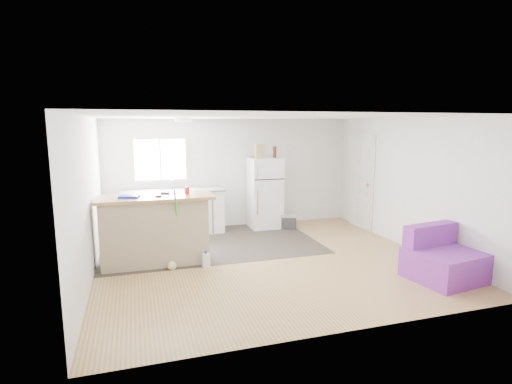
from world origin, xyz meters
TOP-DOWN VIEW (x-y plane):
  - room at (0.00, 0.00)m, footprint 5.51×5.01m
  - vinyl_zone at (-0.73, 1.25)m, footprint 4.05×2.50m
  - window at (-1.55, 2.49)m, footprint 1.18×0.06m
  - interior_door at (2.72, 1.55)m, footprint 0.11×0.92m
  - ceiling_fixture at (-1.20, 1.20)m, footprint 0.30×0.30m
  - kitchen_cabinets at (-1.33, 2.17)m, footprint 2.11×0.69m
  - peninsula at (-1.80, 0.41)m, footprint 1.86×0.73m
  - refrigerator at (0.67, 2.16)m, footprint 0.69×0.66m
  - cooler at (1.11, 1.92)m, footprint 0.49×0.41m
  - purple_seat at (2.23, -1.52)m, footprint 1.06×1.01m
  - cleaner_jug at (-1.05, -0.01)m, footprint 0.13×0.10m
  - mop at (-1.55, 0.08)m, footprint 0.26×0.36m
  - red_cup at (-1.26, 0.46)m, footprint 0.10×0.10m
  - blue_tray at (-2.18, 0.39)m, footprint 0.35×0.29m
  - tool_a at (-1.61, 0.55)m, footprint 0.15×0.07m
  - tool_b at (-1.74, 0.30)m, footprint 0.10×0.04m
  - cardboard_box at (0.52, 2.08)m, footprint 0.20×0.11m
  - bottle_left at (0.88, 2.12)m, footprint 0.08×0.08m
  - bottle_right at (0.87, 2.10)m, footprint 0.08×0.08m

SIDE VIEW (x-z plane):
  - vinyl_zone at x=-0.73m, z-range 0.00..0.00m
  - cleaner_jug at x=-1.05m, z-range -0.02..0.26m
  - cooler at x=1.11m, z-range 0.00..0.32m
  - mop at x=-1.55m, z-range -0.42..0.88m
  - purple_seat at x=2.23m, z-range -0.10..0.67m
  - kitchen_cabinets at x=-1.33m, z-range -0.13..1.09m
  - peninsula at x=-1.80m, z-range 0.01..1.14m
  - refrigerator at x=0.67m, z-range 0.00..1.56m
  - interior_door at x=2.72m, z-range -0.03..2.07m
  - tool_b at x=-1.74m, z-range 1.14..1.16m
  - tool_a at x=-1.61m, z-range 1.14..1.17m
  - blue_tray at x=-2.18m, z-range 1.14..1.17m
  - red_cup at x=-1.26m, z-range 1.14..1.26m
  - room at x=0.00m, z-range -0.01..2.41m
  - window at x=-1.55m, z-range 1.06..2.04m
  - bottle_left at x=0.88m, z-range 1.56..1.81m
  - bottle_right at x=0.87m, z-range 1.56..1.81m
  - cardboard_box at x=0.52m, z-range 1.56..1.86m
  - ceiling_fixture at x=-1.20m, z-range 2.32..2.40m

